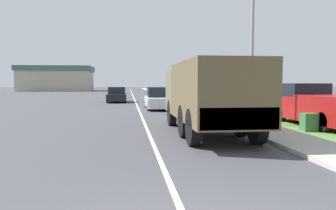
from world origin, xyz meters
TOP-DOWN VIEW (x-y plane):
  - ground_plane at (0.00, 40.00)m, footprint 180.00×180.00m
  - lane_centre_stripe at (0.00, 40.00)m, footprint 0.12×120.00m
  - sidewalk_right at (4.50, 40.00)m, footprint 1.80×120.00m
  - grass_strip_right at (8.90, 40.00)m, footprint 7.00×120.00m
  - military_truck at (2.17, 8.51)m, footprint 2.30×7.13m
  - car_nearest_ahead at (1.49, 20.17)m, footprint 1.89×4.84m
  - car_second_ahead at (-1.80, 28.88)m, footprint 1.82×4.32m
  - pickup_truck at (7.50, 10.26)m, footprint 1.96×5.34m
  - lamp_post at (4.56, 10.86)m, footprint 1.69×0.24m
  - utility_box at (6.20, 8.57)m, footprint 0.55×0.45m
  - building_distant at (-16.63, 73.56)m, footprint 15.90×10.41m

SIDE VIEW (x-z plane):
  - ground_plane at x=0.00m, z-range 0.00..0.00m
  - lane_centre_stripe at x=0.00m, z-range 0.00..0.00m
  - grass_strip_right at x=8.90m, z-range 0.00..0.02m
  - sidewalk_right at x=4.50m, z-range 0.00..0.12m
  - utility_box at x=6.20m, z-range 0.02..0.72m
  - car_second_ahead at x=-1.80m, z-range -0.07..1.40m
  - car_nearest_ahead at x=1.49m, z-range -0.08..1.50m
  - pickup_truck at x=7.50m, z-range -0.02..1.83m
  - military_truck at x=2.17m, z-range 0.20..2.80m
  - building_distant at x=-16.63m, z-range 0.04..5.58m
  - lamp_post at x=4.56m, z-range 0.81..8.70m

